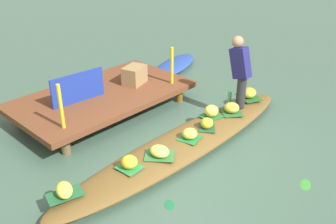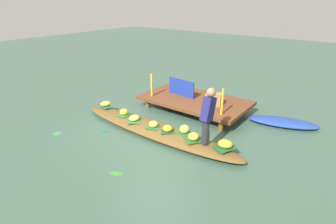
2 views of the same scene
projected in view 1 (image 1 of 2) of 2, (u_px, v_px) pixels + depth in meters
name	position (u px, v px, depth m)	size (l,w,h in m)	color
canal_water	(184.00, 150.00, 5.94)	(40.00, 40.00, 0.00)	#3E5C4B
dock_platform	(103.00, 96.00, 6.97)	(3.20, 1.80, 0.37)	brown
vendor_boat	(185.00, 143.00, 5.89)	(4.90, 0.84, 0.23)	brown
moored_boat	(174.00, 66.00, 9.02)	(1.80, 0.62, 0.18)	#254298
leaf_mat_0	(207.00, 128.00, 6.09)	(0.32, 0.26, 0.01)	#21502E
banana_bunch_0	(207.00, 123.00, 6.06)	(0.23, 0.20, 0.16)	gold
leaf_mat_1	(190.00, 138.00, 5.81)	(0.31, 0.30, 0.01)	#247437
banana_bunch_1	(190.00, 134.00, 5.77)	(0.22, 0.23, 0.16)	#F0D24C
leaf_mat_2	(65.00, 195.00, 4.63)	(0.43, 0.25, 0.01)	#235C35
banana_bunch_2	(64.00, 190.00, 4.59)	(0.31, 0.19, 0.15)	#EEE54B
leaf_mat_3	(231.00, 112.00, 6.57)	(0.37, 0.34, 0.01)	#2A612C
banana_bunch_3	(232.00, 108.00, 6.54)	(0.26, 0.26, 0.17)	gold
leaf_mat_4	(160.00, 155.00, 5.39)	(0.42, 0.32, 0.01)	#347137
banana_bunch_4	(160.00, 151.00, 5.35)	(0.30, 0.24, 0.14)	#F1E358
leaf_mat_5	(211.00, 116.00, 6.44)	(0.33, 0.30, 0.01)	#276934
banana_bunch_5	(211.00, 111.00, 6.40)	(0.24, 0.23, 0.20)	#EFD94E
leaf_mat_6	(249.00, 97.00, 7.12)	(0.44, 0.34, 0.01)	#205D2A
banana_bunch_6	(249.00, 93.00, 7.08)	(0.32, 0.26, 0.18)	gold
leaf_mat_7	(130.00, 167.00, 5.13)	(0.31, 0.29, 0.01)	#2B8340
banana_bunch_7	(129.00, 162.00, 5.09)	(0.22, 0.22, 0.18)	yellow
vendor_person	(240.00, 68.00, 6.48)	(0.20, 0.40, 1.25)	#28282D
water_bottle	(229.00, 98.00, 6.82)	(0.07, 0.07, 0.24)	#57B66C
market_banner	(78.00, 88.00, 6.51)	(0.98, 0.03, 0.52)	#1C3397
railing_post_west	(61.00, 107.00, 5.64)	(0.06, 0.06, 0.71)	gold
railing_post_east	(172.00, 66.00, 7.19)	(0.06, 0.06, 0.71)	gold
produce_crate	(134.00, 75.00, 7.25)	(0.44, 0.32, 0.34)	#937349
drifting_plant_1	(170.00, 205.00, 4.80)	(0.20, 0.14, 0.01)	#1C693D
drifting_plant_3	(305.00, 184.00, 5.17)	(0.26, 0.14, 0.01)	#378D2F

